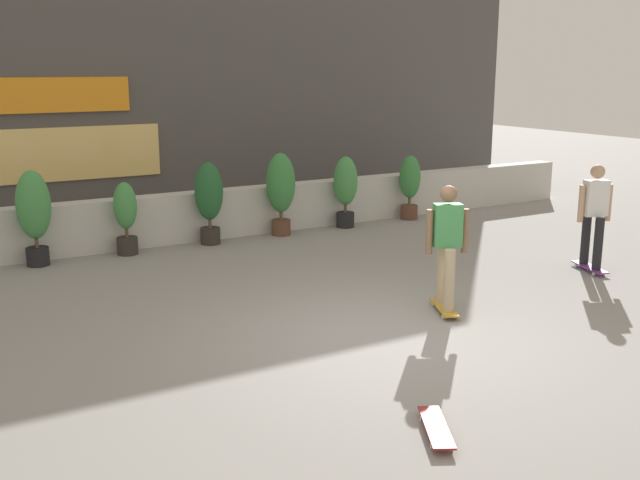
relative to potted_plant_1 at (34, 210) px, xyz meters
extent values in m
plane|color=gray|center=(2.97, -5.55, -0.91)|extent=(48.00, 48.00, 0.00)
cube|color=beige|center=(2.97, 0.45, -0.46)|extent=(18.00, 0.40, 0.90)
cube|color=#4C4947|center=(2.97, 4.45, 2.34)|extent=(20.00, 2.00, 6.50)
cube|color=orange|center=(1.21, 3.41, 1.69)|extent=(2.80, 0.08, 0.70)
cube|color=#F2CC72|center=(1.21, 3.42, 0.49)|extent=(4.00, 0.06, 1.10)
cylinder|color=black|center=(0.00, 0.00, -0.76)|extent=(0.36, 0.36, 0.30)
cylinder|color=brown|center=(0.00, 0.00, -0.54)|extent=(0.06, 0.06, 0.15)
ellipsoid|color=#428C47|center=(0.00, 0.00, 0.09)|extent=(0.54, 0.54, 1.11)
cylinder|color=#2D2823|center=(1.47, 0.00, -0.76)|extent=(0.36, 0.36, 0.30)
cylinder|color=brown|center=(1.47, 0.00, -0.54)|extent=(0.06, 0.06, 0.15)
ellipsoid|color=#428C47|center=(1.47, 0.00, -0.06)|extent=(0.39, 0.39, 0.81)
cylinder|color=#2D2823|center=(3.00, 0.00, -0.76)|extent=(0.36, 0.36, 0.30)
cylinder|color=brown|center=(3.00, 0.00, -0.54)|extent=(0.06, 0.06, 0.15)
ellipsoid|color=#235B2D|center=(3.00, 0.00, 0.06)|extent=(0.51, 0.51, 1.05)
cylinder|color=brown|center=(4.45, 0.00, -0.76)|extent=(0.36, 0.36, 0.30)
cylinder|color=brown|center=(4.45, 0.00, -0.54)|extent=(0.06, 0.06, 0.15)
ellipsoid|color=#387F3D|center=(4.45, 0.00, 0.10)|extent=(0.55, 0.55, 1.13)
cylinder|color=black|center=(5.90, 0.00, -0.76)|extent=(0.36, 0.36, 0.30)
cylinder|color=brown|center=(5.90, 0.00, -0.54)|extent=(0.06, 0.06, 0.15)
ellipsoid|color=#428C47|center=(5.90, 0.00, 0.02)|extent=(0.48, 0.48, 0.98)
cylinder|color=brown|center=(7.50, 0.00, -0.76)|extent=(0.36, 0.36, 0.30)
cylinder|color=brown|center=(7.50, 0.00, -0.54)|extent=(0.06, 0.06, 0.15)
ellipsoid|color=#387F3D|center=(7.50, 0.00, -0.01)|extent=(0.44, 0.44, 0.90)
cube|color=#BF8C26|center=(4.22, -5.17, -0.85)|extent=(0.51, 0.81, 0.02)
cylinder|color=silver|center=(4.18, -5.44, -0.89)|extent=(0.05, 0.06, 0.06)
cylinder|color=silver|center=(4.04, -5.37, -0.89)|extent=(0.05, 0.06, 0.06)
cylinder|color=silver|center=(4.39, -4.96, -0.89)|extent=(0.05, 0.06, 0.06)
cylinder|color=silver|center=(4.25, -4.90, -0.89)|extent=(0.05, 0.06, 0.06)
cylinder|color=tan|center=(4.14, -5.33, -0.43)|extent=(0.14, 0.14, 0.82)
cylinder|color=tan|center=(4.29, -5.01, -0.43)|extent=(0.14, 0.14, 0.82)
cube|color=#3F8C4C|center=(4.22, -5.17, 0.26)|extent=(0.41, 0.33, 0.56)
sphere|color=brown|center=(4.22, -5.17, 0.67)|extent=(0.22, 0.22, 0.22)
cylinder|color=brown|center=(4.43, -5.27, 0.18)|extent=(0.09, 0.09, 0.58)
cylinder|color=brown|center=(4.00, -5.07, 0.18)|extent=(0.09, 0.09, 0.58)
cube|color=#72338C|center=(7.51, -4.74, -0.85)|extent=(0.44, 0.82, 0.02)
cylinder|color=silver|center=(7.50, -5.02, -0.89)|extent=(0.05, 0.06, 0.06)
cylinder|color=silver|center=(7.35, -4.97, -0.89)|extent=(0.05, 0.06, 0.06)
cylinder|color=silver|center=(7.67, -4.52, -0.89)|extent=(0.05, 0.06, 0.06)
cylinder|color=silver|center=(7.52, -4.47, -0.89)|extent=(0.05, 0.06, 0.06)
cylinder|color=black|center=(7.45, -4.92, -0.43)|extent=(0.14, 0.14, 0.82)
cylinder|color=black|center=(7.57, -4.57, -0.43)|extent=(0.14, 0.14, 0.82)
cube|color=white|center=(7.51, -4.74, 0.26)|extent=(0.40, 0.30, 0.56)
sphere|color=tan|center=(7.51, -4.74, 0.67)|extent=(0.22, 0.22, 0.22)
cylinder|color=tan|center=(7.73, -4.82, 0.18)|extent=(0.09, 0.09, 0.58)
cylinder|color=tan|center=(7.29, -4.67, 0.18)|extent=(0.09, 0.09, 0.58)
cube|color=maroon|center=(2.01, -7.75, -0.85)|extent=(0.55, 0.80, 0.02)
cylinder|color=silver|center=(1.96, -8.02, -0.89)|extent=(0.05, 0.06, 0.06)
cylinder|color=silver|center=(1.82, -7.94, -0.89)|extent=(0.05, 0.06, 0.06)
cylinder|color=silver|center=(2.20, -7.56, -0.89)|extent=(0.05, 0.06, 0.06)
cylinder|color=silver|center=(2.06, -7.48, -0.89)|extent=(0.05, 0.06, 0.06)
camera|label=1|loc=(-1.90, -12.45, 2.27)|focal=41.81mm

